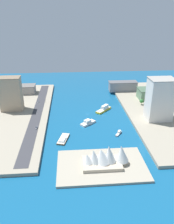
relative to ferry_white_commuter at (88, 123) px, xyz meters
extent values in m
plane|color=#145684|center=(-1.90, -31.38, -2.03)|extent=(440.00, 440.00, 0.00)
cube|color=#9E937F|center=(-87.46, -31.38, -0.36)|extent=(70.00, 240.00, 3.34)
cube|color=#9E937F|center=(83.66, -31.38, -0.36)|extent=(70.00, 240.00, 3.34)
cube|color=#A89E89|center=(-4.99, 80.67, -1.03)|extent=(76.57, 48.06, 2.00)
cube|color=#38383D|center=(63.24, -31.38, 1.38)|extent=(12.51, 228.00, 0.15)
cube|color=silver|center=(-0.06, -0.05, -0.86)|extent=(19.77, 18.24, 2.36)
cone|color=silver|center=(-8.07, -6.74, -0.86)|extent=(2.99, 2.99, 2.12)
cube|color=white|center=(0.69, 0.58, 2.06)|extent=(9.22, 9.01, 3.48)
cube|color=beige|center=(-0.06, -0.05, 0.37)|extent=(18.98, 17.51, 0.10)
cube|color=yellow|center=(-24.16, -37.32, -0.82)|extent=(23.56, 24.68, 2.42)
cone|color=yellow|center=(-14.70, -27.04, -0.82)|extent=(3.08, 3.08, 2.18)
cube|color=white|center=(-26.11, -39.44, 2.70)|extent=(11.39, 11.82, 4.62)
cube|color=beige|center=(-24.16, -37.32, 0.44)|extent=(22.61, 23.69, 0.10)
cube|color=#999EA3|center=(-31.29, 26.80, -1.38)|extent=(9.31, 12.10, 1.31)
cone|color=#999EA3|center=(-27.74, 32.32, -1.38)|extent=(1.64, 1.64, 1.18)
cube|color=white|center=(-32.23, 25.35, 0.37)|extent=(4.68, 5.36, 2.18)
cube|color=beige|center=(-31.29, 26.80, -0.67)|extent=(8.93, 11.62, 0.10)
cube|color=brown|center=(28.77, 33.54, -1.24)|extent=(13.76, 23.87, 1.60)
cone|color=brown|center=(25.72, 22.26, -1.24)|extent=(1.76, 1.76, 1.44)
cube|color=white|center=(29.64, 36.75, 0.35)|extent=(7.99, 11.32, 1.57)
cube|color=beige|center=(28.77, 33.54, -0.39)|extent=(13.21, 22.91, 0.10)
cube|color=slate|center=(-102.16, -68.36, 8.67)|extent=(41.73, 24.72, 14.74)
cube|color=#47624A|center=(-102.16, -68.36, 16.44)|extent=(43.40, 25.71, 0.80)
cube|color=silver|center=(-84.93, -1.43, 25.99)|extent=(28.42, 22.73, 49.37)
cube|color=#9D9992|center=(-84.93, -1.43, 51.07)|extent=(29.55, 23.64, 0.80)
cube|color=gray|center=(97.23, -109.34, 7.41)|extent=(42.90, 20.01, 12.20)
cube|color=slate|center=(97.23, -109.34, 13.91)|extent=(44.62, 20.81, 0.80)
cube|color=gray|center=(-66.60, -109.49, 8.49)|extent=(44.58, 16.17, 14.37)
cube|color=#59595C|center=(-66.60, -109.49, 16.07)|extent=(46.36, 16.82, 0.80)
cube|color=tan|center=(96.70, -43.49, 23.07)|extent=(27.47, 16.68, 43.52)
cube|color=#7C6B55|center=(96.70, -43.49, 45.23)|extent=(28.57, 17.35, 0.80)
cylinder|color=black|center=(59.72, 10.94, 1.78)|extent=(0.28, 0.65, 0.64)
cylinder|color=black|center=(58.21, 10.87, 1.78)|extent=(0.28, 0.65, 0.64)
cylinder|color=black|center=(59.57, 14.29, 1.78)|extent=(0.28, 0.65, 0.64)
cylinder|color=black|center=(58.06, 14.23, 1.78)|extent=(0.28, 0.65, 0.64)
cube|color=#B7B7BC|center=(58.89, 12.58, 2.11)|extent=(1.93, 4.87, 0.86)
cube|color=#262D38|center=(58.88, 12.82, 2.84)|extent=(1.63, 2.75, 0.61)
cylinder|color=black|center=(65.56, -65.91, 1.78)|extent=(0.28, 0.65, 0.64)
cylinder|color=black|center=(67.22, -65.84, 1.78)|extent=(0.28, 0.65, 0.64)
cylinder|color=black|center=(65.71, -69.44, 1.78)|extent=(0.28, 0.65, 0.64)
cylinder|color=black|center=(67.37, -69.37, 1.78)|extent=(0.28, 0.65, 0.64)
cube|color=white|center=(66.47, -67.64, 2.05)|extent=(2.08, 5.12, 0.75)
cube|color=#262D38|center=(66.48, -67.89, 2.68)|extent=(1.76, 2.89, 0.51)
cylinder|color=black|center=(55.56, -63.36, 4.06)|extent=(0.18, 0.18, 5.50)
cube|color=black|center=(55.56, -63.36, 7.31)|extent=(0.36, 0.36, 1.00)
sphere|color=red|center=(55.56, -63.36, 7.66)|extent=(0.24, 0.24, 0.24)
sphere|color=yellow|center=(55.56, -63.36, 7.31)|extent=(0.24, 0.24, 0.24)
sphere|color=green|center=(55.56, -63.36, 6.96)|extent=(0.24, 0.24, 0.24)
cube|color=#BCAD93|center=(-4.99, 80.67, 1.47)|extent=(33.65, 21.43, 3.00)
cone|color=white|center=(-22.03, 80.67, 10.47)|extent=(12.67, 10.92, 16.22)
cone|color=white|center=(-11.41, 80.67, 10.82)|extent=(11.86, 10.01, 16.82)
cone|color=white|center=(-4.99, 80.67, 9.22)|extent=(15.92, 13.89, 14.81)
cone|color=white|center=(1.52, 80.67, 8.99)|extent=(11.46, 9.68, 13.44)
cone|color=white|center=(7.05, 80.67, 7.16)|extent=(10.39, 8.91, 9.97)
cylinder|color=brown|center=(-88.97, -52.74, 3.17)|extent=(0.50, 0.50, 3.72)
sphere|color=#2D7233|center=(-88.97, -52.74, 7.05)|extent=(5.06, 5.06, 5.06)
cylinder|color=brown|center=(-78.86, -46.50, 2.93)|extent=(0.50, 0.50, 3.26)
sphere|color=#2D7233|center=(-78.86, -46.50, 6.69)|extent=(5.32, 5.32, 5.32)
camera|label=1|loc=(20.28, 236.44, 120.75)|focal=35.84mm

